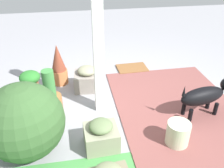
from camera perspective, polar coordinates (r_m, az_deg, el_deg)
name	(u,v)px	position (r m, az deg, el deg)	size (l,w,h in m)	color
ground_plane	(123,103)	(3.72, 2.61, -4.68)	(12.00, 12.00, 0.00)	#97969D
brick_path	(176,107)	(3.76, 15.19, -5.29)	(1.80, 2.40, 0.02)	brown
porch_pillar	(98,42)	(3.12, -3.35, 9.99)	(0.14, 0.14, 2.11)	white
stone_planter_nearest	(87,79)	(4.02, -5.95, 1.26)	(0.46, 0.43, 0.42)	gray
stone_planter_mid	(101,135)	(2.92, -2.62, -12.19)	(0.42, 0.38, 0.38)	gray
round_shrub	(25,122)	(2.84, -20.23, -8.45)	(0.90, 0.90, 0.90)	#365A2D
terracotta_pot_broad	(31,82)	(4.03, -18.95, 0.54)	(0.33, 0.33, 0.42)	#9A583D
terracotta_pot_tall	(51,96)	(3.58, -14.44, -2.90)	(0.31, 0.31, 0.65)	#A96638
terracotta_pot_spiky	(59,66)	(4.19, -12.69, 4.34)	(0.28, 0.28, 0.72)	#C97543
dog	(206,95)	(3.56, 21.67, -2.43)	(0.85, 0.35, 0.58)	black
ceramic_urn	(178,134)	(3.06, 15.50, -11.44)	(0.28, 0.28, 0.32)	beige
doormat	(132,68)	(4.74, 4.84, 3.81)	(0.58, 0.41, 0.03)	brown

